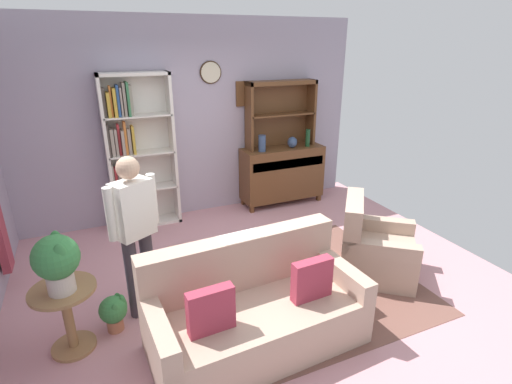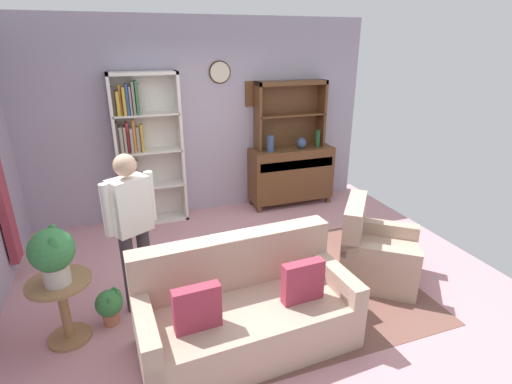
{
  "view_description": "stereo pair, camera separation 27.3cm",
  "coord_description": "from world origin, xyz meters",
  "px_view_note": "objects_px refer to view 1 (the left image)",
  "views": [
    {
      "loc": [
        -1.48,
        -3.38,
        2.46
      ],
      "look_at": [
        0.1,
        0.2,
        0.95
      ],
      "focal_mm": 27.46,
      "sensor_mm": 36.0,
      "label": 1
    },
    {
      "loc": [
        -1.23,
        -3.49,
        2.46
      ],
      "look_at": [
        0.1,
        0.2,
        0.95
      ],
      "focal_mm": 27.46,
      "sensor_mm": 36.0,
      "label": 2
    }
  ],
  "objects_px": {
    "plant_stand": "(67,312)",
    "book_stack": "(212,248)",
    "potted_plant_large": "(57,260)",
    "armchair_floral": "(374,250)",
    "sideboard": "(282,173)",
    "coffee_table": "(211,255)",
    "person_reading": "(135,227)",
    "vase_tall": "(262,143)",
    "sideboard_hutch": "(280,105)",
    "potted_plant_small": "(114,311)",
    "vase_round": "(292,142)",
    "couch_floral": "(255,311)",
    "bookshelf": "(134,151)",
    "bottle_wine": "(308,138)"
  },
  "relations": [
    {
      "from": "vase_tall",
      "to": "vase_round",
      "type": "bearing_deg",
      "value": 1.49
    },
    {
      "from": "vase_tall",
      "to": "potted_plant_large",
      "type": "bearing_deg",
      "value": -141.82
    },
    {
      "from": "vase_tall",
      "to": "couch_floral",
      "type": "xyz_separation_m",
      "value": [
        -1.28,
        -2.65,
        -0.73
      ]
    },
    {
      "from": "potted_plant_large",
      "to": "coffee_table",
      "type": "bearing_deg",
      "value": 18.89
    },
    {
      "from": "bottle_wine",
      "to": "coffee_table",
      "type": "xyz_separation_m",
      "value": [
        -2.14,
        -1.67,
        -0.7
      ]
    },
    {
      "from": "bookshelf",
      "to": "book_stack",
      "type": "relative_size",
      "value": 10.62
    },
    {
      "from": "vase_tall",
      "to": "potted_plant_small",
      "type": "distance_m",
      "value": 3.22
    },
    {
      "from": "coffee_table",
      "to": "person_reading",
      "type": "bearing_deg",
      "value": -168.38
    },
    {
      "from": "couch_floral",
      "to": "potted_plant_large",
      "type": "xyz_separation_m",
      "value": [
        -1.45,
        0.5,
        0.57
      ]
    },
    {
      "from": "sideboard",
      "to": "book_stack",
      "type": "distance_m",
      "value": 2.47
    },
    {
      "from": "potted_plant_small",
      "to": "coffee_table",
      "type": "relative_size",
      "value": 0.43
    },
    {
      "from": "sideboard_hutch",
      "to": "potted_plant_small",
      "type": "bearing_deg",
      "value": -141.59
    },
    {
      "from": "sideboard",
      "to": "potted_plant_large",
      "type": "bearing_deg",
      "value": -144.49
    },
    {
      "from": "armchair_floral",
      "to": "couch_floral",
      "type": "bearing_deg",
      "value": -164.63
    },
    {
      "from": "vase_tall",
      "to": "person_reading",
      "type": "bearing_deg",
      "value": -138.92
    },
    {
      "from": "book_stack",
      "to": "potted_plant_large",
      "type": "bearing_deg",
      "value": -161.26
    },
    {
      "from": "sideboard_hutch",
      "to": "book_stack",
      "type": "distance_m",
      "value": 2.78
    },
    {
      "from": "armchair_floral",
      "to": "potted_plant_small",
      "type": "distance_m",
      "value": 2.75
    },
    {
      "from": "bottle_wine",
      "to": "coffee_table",
      "type": "height_order",
      "value": "bottle_wine"
    },
    {
      "from": "person_reading",
      "to": "armchair_floral",
      "type": "bearing_deg",
      "value": -8.54
    },
    {
      "from": "bookshelf",
      "to": "person_reading",
      "type": "xyz_separation_m",
      "value": [
        -0.28,
        -1.99,
        -0.17
      ]
    },
    {
      "from": "sideboard",
      "to": "bookshelf",
      "type": "bearing_deg",
      "value": 177.83
    },
    {
      "from": "vase_round",
      "to": "potted_plant_small",
      "type": "relative_size",
      "value": 0.5
    },
    {
      "from": "vase_tall",
      "to": "plant_stand",
      "type": "distance_m",
      "value": 3.51
    },
    {
      "from": "armchair_floral",
      "to": "potted_plant_large",
      "type": "distance_m",
      "value": 3.15
    },
    {
      "from": "sideboard_hutch",
      "to": "vase_tall",
      "type": "height_order",
      "value": "sideboard_hutch"
    },
    {
      "from": "sideboard",
      "to": "plant_stand",
      "type": "bearing_deg",
      "value": -145.1
    },
    {
      "from": "sideboard_hutch",
      "to": "book_stack",
      "type": "relative_size",
      "value": 5.56
    },
    {
      "from": "vase_round",
      "to": "plant_stand",
      "type": "xyz_separation_m",
      "value": [
        -3.25,
        -2.11,
        -0.63
      ]
    },
    {
      "from": "vase_round",
      "to": "potted_plant_large",
      "type": "relative_size",
      "value": 0.35
    },
    {
      "from": "vase_tall",
      "to": "vase_round",
      "type": "xyz_separation_m",
      "value": [
        0.52,
        0.01,
        -0.04
      ]
    },
    {
      "from": "couch_floral",
      "to": "bottle_wine",
      "type": "bearing_deg",
      "value": 52.04
    },
    {
      "from": "vase_tall",
      "to": "person_reading",
      "type": "height_order",
      "value": "person_reading"
    },
    {
      "from": "plant_stand",
      "to": "person_reading",
      "type": "bearing_deg",
      "value": 23.1
    },
    {
      "from": "plant_stand",
      "to": "person_reading",
      "type": "relative_size",
      "value": 0.39
    },
    {
      "from": "bookshelf",
      "to": "potted_plant_small",
      "type": "height_order",
      "value": "bookshelf"
    },
    {
      "from": "potted_plant_large",
      "to": "armchair_floral",
      "type": "bearing_deg",
      "value": -0.98
    },
    {
      "from": "vase_tall",
      "to": "coffee_table",
      "type": "distance_m",
      "value": 2.26
    },
    {
      "from": "bookshelf",
      "to": "book_stack",
      "type": "height_order",
      "value": "bookshelf"
    },
    {
      "from": "potted_plant_small",
      "to": "person_reading",
      "type": "distance_m",
      "value": 0.78
    },
    {
      "from": "sideboard",
      "to": "coffee_table",
      "type": "xyz_separation_m",
      "value": [
        -1.75,
        -1.75,
        -0.16
      ]
    },
    {
      "from": "bookshelf",
      "to": "armchair_floral",
      "type": "relative_size",
      "value": 1.95
    },
    {
      "from": "plant_stand",
      "to": "potted_plant_small",
      "type": "bearing_deg",
      "value": 14.8
    },
    {
      "from": "vase_round",
      "to": "person_reading",
      "type": "bearing_deg",
      "value": -144.87
    },
    {
      "from": "bookshelf",
      "to": "person_reading",
      "type": "height_order",
      "value": "bookshelf"
    },
    {
      "from": "plant_stand",
      "to": "book_stack",
      "type": "relative_size",
      "value": 3.05
    },
    {
      "from": "plant_stand",
      "to": "sideboard_hutch",
      "type": "bearing_deg",
      "value": 36.22
    },
    {
      "from": "potted_plant_large",
      "to": "book_stack",
      "type": "bearing_deg",
      "value": 18.74
    },
    {
      "from": "bottle_wine",
      "to": "couch_floral",
      "type": "xyz_separation_m",
      "value": [
        -2.06,
        -2.64,
        -0.74
      ]
    },
    {
      "from": "person_reading",
      "to": "book_stack",
      "type": "height_order",
      "value": "person_reading"
    }
  ]
}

